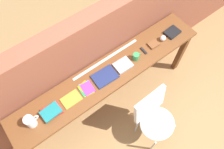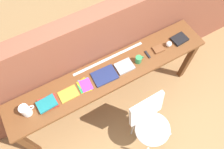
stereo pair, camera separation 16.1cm
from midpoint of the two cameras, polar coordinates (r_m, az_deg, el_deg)
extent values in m
plane|color=#9E7547|center=(3.24, 1.28, -10.88)|extent=(40.00, 40.00, 0.00)
cube|color=brown|center=(2.79, -6.53, 4.07)|extent=(6.00, 0.20, 1.51)
cube|color=brown|center=(2.54, -2.49, 0.25)|extent=(2.50, 0.44, 0.04)
cube|color=#5B341A|center=(3.36, 16.22, 5.46)|extent=(0.07, 0.07, 0.84)
cube|color=#5B341A|center=(2.97, -23.61, -14.02)|extent=(0.07, 0.07, 0.84)
cube|color=#5B341A|center=(3.46, 12.53, 9.04)|extent=(0.07, 0.07, 0.84)
ellipsoid|color=white|center=(2.78, 10.06, -12.47)|extent=(0.45, 0.43, 0.08)
cube|color=white|center=(2.58, 8.00, -7.89)|extent=(0.44, 0.11, 0.40)
cylinder|color=#B2B2B7|center=(2.96, 9.05, -18.03)|extent=(0.02, 0.02, 0.41)
cylinder|color=#B2B2B7|center=(3.05, 13.69, -13.96)|extent=(0.02, 0.02, 0.41)
cylinder|color=#B2B2B7|center=(2.99, 4.87, -13.53)|extent=(0.02, 0.02, 0.41)
cylinder|color=#B2B2B7|center=(3.08, 9.57, -9.71)|extent=(0.02, 0.02, 0.41)
cylinder|color=white|center=(2.39, -22.42, -11.41)|extent=(0.10, 0.10, 0.15)
cone|color=white|center=(2.30, -22.85, -11.34)|extent=(0.04, 0.03, 0.04)
torus|color=white|center=(2.38, -21.30, -10.62)|extent=(0.07, 0.01, 0.07)
cube|color=red|center=(2.42, -17.28, -9.23)|extent=(0.21, 0.17, 0.03)
cube|color=#19757A|center=(2.39, -17.56, -9.40)|extent=(0.21, 0.16, 0.03)
cube|color=gold|center=(2.43, -12.48, -6.43)|extent=(0.21, 0.15, 0.01)
cube|color=#3399D8|center=(2.46, -8.63, -3.54)|extent=(0.14, 0.16, 0.00)
cube|color=yellow|center=(2.45, -8.51, -4.01)|extent=(0.15, 0.16, 0.00)
cube|color=green|center=(2.45, -8.79, -3.86)|extent=(0.14, 0.16, 0.00)
cube|color=orange|center=(2.45, -8.77, -3.51)|extent=(0.14, 0.16, 0.00)
cube|color=purple|center=(2.44, -8.28, -3.65)|extent=(0.13, 0.16, 0.00)
cube|color=navy|center=(2.49, -3.75, -0.63)|extent=(0.28, 0.21, 0.02)
cube|color=#9E9EA3|center=(2.56, 1.11, 2.39)|extent=(0.21, 0.17, 0.03)
cylinder|color=#338C4C|center=(2.59, 4.49, 4.58)|extent=(0.08, 0.08, 0.09)
torus|color=#338C4C|center=(2.61, 5.24, 5.07)|extent=(0.06, 0.01, 0.06)
cube|color=black|center=(2.69, 6.60, 6.08)|extent=(0.03, 0.11, 0.02)
cube|color=brown|center=(2.76, 9.14, 7.73)|extent=(0.14, 0.11, 0.02)
sphere|color=silver|center=(2.81, 11.56, 9.21)|extent=(0.07, 0.07, 0.07)
cube|color=black|center=(2.92, 13.94, 10.60)|extent=(0.20, 0.16, 0.03)
cube|color=silver|center=(2.62, -3.31, 3.98)|extent=(0.94, 0.03, 0.00)
camera|label=1|loc=(0.08, -91.85, -3.38)|focal=35.00mm
camera|label=2|loc=(0.08, 88.15, 3.38)|focal=35.00mm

